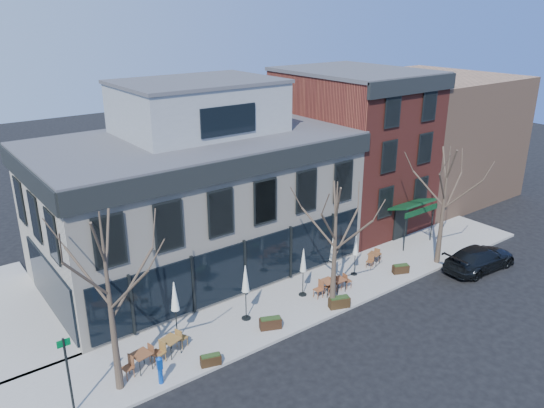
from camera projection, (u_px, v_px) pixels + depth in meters
ground at (244, 297)px, 29.53m from camera, size 120.00×120.00×0.00m
sidewalk_front at (314, 294)px, 29.73m from camera, size 33.50×4.70×0.15m
sidewalk_side at (2, 315)px, 27.63m from camera, size 4.50×12.00×0.15m
corner_building at (196, 193)px, 31.73m from camera, size 18.39×10.39×11.10m
red_brick_building at (352, 147)px, 38.66m from camera, size 8.20×11.78×11.18m
bg_building at (426, 135)px, 45.30m from camera, size 12.00×12.00×10.00m
tree_corner at (110, 302)px, 20.86m from camera, size 3.93×3.98×7.92m
tree_mid at (335, 245)px, 27.00m from camera, size 3.50×3.55×7.04m
tree_right at (444, 204)px, 32.01m from camera, size 3.72×3.77×7.48m
sign_pole at (68, 371)px, 20.25m from camera, size 0.50×0.10×3.40m
parked_sedan at (480, 258)px, 32.47m from camera, size 5.27×2.40×1.49m
call_box at (160, 369)px, 22.28m from camera, size 0.27×0.27×1.35m
cafe_set_0 at (142, 360)px, 23.19m from camera, size 1.98×0.91×1.02m
cafe_set_1 at (171, 345)px, 24.24m from camera, size 1.96×1.05×1.01m
cafe_set_3 at (328, 285)px, 29.43m from camera, size 1.90×0.77×1.00m
cafe_set_4 at (338, 283)px, 29.72m from camera, size 1.79×0.75×0.93m
cafe_set_5 at (374, 257)px, 32.90m from camera, size 1.70×0.93×0.87m
umbrella_0 at (175, 299)px, 24.77m from camera, size 0.49×0.49×3.09m
umbrella_1 at (246, 282)px, 26.47m from camera, size 0.49×0.49×3.04m
umbrella_2 at (303, 263)px, 28.79m from camera, size 0.45×0.45×2.82m
umbrella_3 at (333, 251)px, 29.93m from camera, size 0.47×0.47×2.95m
umbrella_4 at (356, 247)px, 31.14m from camera, size 0.40×0.40×2.52m
planter_0 at (211, 360)px, 23.60m from camera, size 0.99×0.63×0.52m
planter_1 at (270, 323)px, 26.29m from camera, size 1.17×0.83×0.61m
planter_2 at (339, 302)px, 28.16m from camera, size 1.21×0.82×0.63m
planter_3 at (401, 269)px, 31.85m from camera, size 1.06×0.76×0.55m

